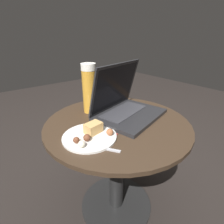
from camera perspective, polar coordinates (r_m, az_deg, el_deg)
ground_plane at (r=1.22m, az=1.36°, el=-27.79°), size 6.00×6.00×0.00m
table at (r=0.94m, az=1.61°, el=-12.58°), size 0.69×0.69×0.57m
napkin at (r=0.71m, az=-4.64°, el=-8.61°), size 0.17×0.14×0.00m
laptop at (r=0.89m, az=4.18°, el=2.18°), size 0.39×0.33×0.26m
beer_glass at (r=0.92m, az=-7.37°, el=7.60°), size 0.07×0.07×0.26m
snack_plate at (r=0.72m, az=-7.01°, el=-7.42°), size 0.22×0.22×0.05m
fork at (r=0.67m, az=-5.88°, el=-11.16°), size 0.11×0.16×0.00m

